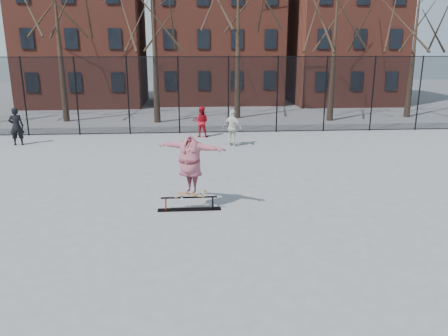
{
  "coord_description": "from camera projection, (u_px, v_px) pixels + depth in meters",
  "views": [
    {
      "loc": [
        -0.8,
        -9.99,
        4.44
      ],
      "look_at": [
        0.09,
        1.5,
        1.23
      ],
      "focal_mm": 35.0,
      "sensor_mm": 36.0,
      "label": 1
    }
  ],
  "objects": [
    {
      "name": "skate_rail",
      "position": [
        189.0,
        205.0,
        12.29
      ],
      "size": [
        1.78,
        0.27,
        0.39
      ],
      "color": "black",
      "rests_on": "ground"
    },
    {
      "name": "ground",
      "position": [
        225.0,
        232.0,
        10.84
      ],
      "size": [
        100.0,
        100.0,
        0.0
      ],
      "primitive_type": "plane",
      "color": "slate"
    },
    {
      "name": "skater",
      "position": [
        190.0,
        165.0,
        11.98
      ],
      "size": [
        2.08,
        1.36,
        1.65
      ],
      "primitive_type": "imported",
      "rotation": [
        0.0,
        0.0,
        -0.43
      ],
      "color": "#53398F",
      "rests_on": "skateboard"
    },
    {
      "name": "skateboard",
      "position": [
        191.0,
        195.0,
        12.21
      ],
      "size": [
        0.81,
        0.19,
        0.1
      ],
      "primitive_type": null,
      "color": "olive",
      "rests_on": "skate_rail"
    },
    {
      "name": "fence",
      "position": [
        205.0,
        94.0,
        22.78
      ],
      "size": [
        34.03,
        0.07,
        4.0
      ],
      "color": "black",
      "rests_on": "ground"
    },
    {
      "name": "rowhouses",
      "position": [
        208.0,
        25.0,
        34.25
      ],
      "size": [
        29.0,
        7.0,
        13.0
      ],
      "color": "brown",
      "rests_on": "ground"
    },
    {
      "name": "bystander_white",
      "position": [
        233.0,
        128.0,
        19.99
      ],
      "size": [
        1.03,
        0.96,
        1.7
      ],
      "primitive_type": "imported",
      "rotation": [
        0.0,
        0.0,
        2.45
      ],
      "color": "silver",
      "rests_on": "ground"
    },
    {
      "name": "bystander_red",
      "position": [
        201.0,
        122.0,
        22.14
      ],
      "size": [
        0.86,
        0.74,
        1.55
      ],
      "primitive_type": "imported",
      "rotation": [
        0.0,
        0.0,
        2.92
      ],
      "color": "#B20F1E",
      "rests_on": "ground"
    },
    {
      "name": "bystander_black",
      "position": [
        16.0,
        126.0,
        20.24
      ],
      "size": [
        0.71,
        0.53,
        1.76
      ],
      "primitive_type": "imported",
      "rotation": [
        0.0,
        0.0,
        3.33
      ],
      "color": "black",
      "rests_on": "ground"
    }
  ]
}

